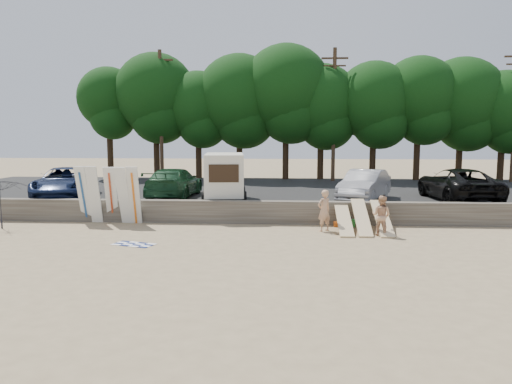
# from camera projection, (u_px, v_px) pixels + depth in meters

# --- Properties ---
(ground) EXTENTS (120.00, 120.00, 0.00)m
(ground) POSITION_uv_depth(u_px,v_px,m) (315.00, 238.00, 18.92)
(ground) COLOR tan
(ground) RESTS_ON ground
(seawall) EXTENTS (44.00, 0.50, 1.00)m
(seawall) POSITION_uv_depth(u_px,v_px,m) (312.00, 213.00, 21.83)
(seawall) COLOR #6B6356
(seawall) RESTS_ON ground
(parking_lot) EXTENTS (44.00, 14.50, 0.70)m
(parking_lot) POSITION_uv_depth(u_px,v_px,m) (306.00, 195.00, 29.28)
(parking_lot) COLOR #282828
(parking_lot) RESTS_ON ground
(treeline) EXTENTS (32.83, 6.70, 9.55)m
(treeline) POSITION_uv_depth(u_px,v_px,m) (310.00, 99.00, 35.36)
(treeline) COLOR #382616
(treeline) RESTS_ON parking_lot
(utility_poles) EXTENTS (25.80, 0.26, 9.00)m
(utility_poles) POSITION_uv_depth(u_px,v_px,m) (334.00, 112.00, 34.01)
(utility_poles) COLOR #473321
(utility_poles) RESTS_ON parking_lot
(box_trailer) EXTENTS (2.38, 3.77, 2.28)m
(box_trailer) POSITION_uv_depth(u_px,v_px,m) (224.00, 175.00, 24.05)
(box_trailer) COLOR beige
(box_trailer) RESTS_ON parking_lot
(car_0) EXTENTS (3.72, 5.95, 1.53)m
(car_0) POSITION_uv_depth(u_px,v_px,m) (65.00, 183.00, 25.27)
(car_0) COLOR #121D3F
(car_0) RESTS_ON parking_lot
(car_1) EXTENTS (2.25, 5.19, 1.49)m
(car_1) POSITION_uv_depth(u_px,v_px,m) (174.00, 183.00, 25.52)
(car_1) COLOR #15391F
(car_1) RESTS_ON parking_lot
(car_2) EXTENTS (3.23, 4.79, 1.49)m
(car_2) POSITION_uv_depth(u_px,v_px,m) (364.00, 185.00, 24.24)
(car_2) COLOR gray
(car_2) RESTS_ON parking_lot
(car_3) EXTENTS (2.99, 5.77, 1.55)m
(car_3) POSITION_uv_depth(u_px,v_px,m) (458.00, 184.00, 24.45)
(car_3) COLOR black
(car_3) RESTS_ON parking_lot
(surfboard_upright_0) EXTENTS (0.57, 0.73, 2.54)m
(surfboard_upright_0) POSITION_uv_depth(u_px,v_px,m) (83.00, 195.00, 21.99)
(surfboard_upright_0) COLOR white
(surfboard_upright_0) RESTS_ON ground
(surfboard_upright_1) EXTENTS (0.51, 0.66, 2.54)m
(surfboard_upright_1) POSITION_uv_depth(u_px,v_px,m) (94.00, 195.00, 21.87)
(surfboard_upright_1) COLOR white
(surfboard_upright_1) RESTS_ON ground
(surfboard_upright_2) EXTENTS (0.61, 0.85, 2.51)m
(surfboard_upright_2) POSITION_uv_depth(u_px,v_px,m) (111.00, 195.00, 21.93)
(surfboard_upright_2) COLOR white
(surfboard_upright_2) RESTS_ON ground
(surfboard_upright_3) EXTENTS (0.59, 0.80, 2.52)m
(surfboard_upright_3) POSITION_uv_depth(u_px,v_px,m) (123.00, 196.00, 21.69)
(surfboard_upright_3) COLOR white
(surfboard_upright_3) RESTS_ON ground
(surfboard_upright_4) EXTENTS (0.52, 0.69, 2.54)m
(surfboard_upright_4) POSITION_uv_depth(u_px,v_px,m) (134.00, 195.00, 21.65)
(surfboard_upright_4) COLOR white
(surfboard_upright_4) RESTS_ON ground
(surfboard_low_0) EXTENTS (0.56, 2.88, 0.96)m
(surfboard_low_0) POSITION_uv_depth(u_px,v_px,m) (344.00, 219.00, 20.29)
(surfboard_low_0) COLOR #D8BC88
(surfboard_low_0) RESTS_ON ground
(surfboard_low_1) EXTENTS (0.56, 2.83, 1.14)m
(surfboard_low_1) POSITION_uv_depth(u_px,v_px,m) (361.00, 217.00, 20.27)
(surfboard_low_1) COLOR #D8BC88
(surfboard_low_1) RESTS_ON ground
(surfboard_low_2) EXTENTS (0.56, 2.84, 1.10)m
(surfboard_low_2) POSITION_uv_depth(u_px,v_px,m) (382.00, 218.00, 20.19)
(surfboard_low_2) COLOR #D8BC88
(surfboard_low_2) RESTS_ON ground
(beachgoer_a) EXTENTS (0.74, 0.69, 1.70)m
(beachgoer_a) POSITION_uv_depth(u_px,v_px,m) (324.00, 211.00, 20.14)
(beachgoer_a) COLOR tan
(beachgoer_a) RESTS_ON ground
(beachgoer_b) EXTENTS (0.96, 0.91, 1.56)m
(beachgoer_b) POSITION_uv_depth(u_px,v_px,m) (381.00, 216.00, 19.30)
(beachgoer_b) COLOR tan
(beachgoer_b) RESTS_ON ground
(cooler) EXTENTS (0.42, 0.35, 0.32)m
(cooler) POSITION_uv_depth(u_px,v_px,m) (350.00, 223.00, 21.17)
(cooler) COLOR #268B35
(cooler) RESTS_ON ground
(gear_bag) EXTENTS (0.30, 0.25, 0.22)m
(gear_bag) POSITION_uv_depth(u_px,v_px,m) (337.00, 224.00, 21.21)
(gear_bag) COLOR #C25316
(gear_bag) RESTS_ON ground
(beach_towel) EXTENTS (1.89, 1.89, 0.00)m
(beach_towel) POSITION_uv_depth(u_px,v_px,m) (134.00, 244.00, 17.82)
(beach_towel) COLOR white
(beach_towel) RESTS_ON ground
(beach_umbrella) EXTENTS (3.17, 3.18, 2.09)m
(beach_umbrella) POSITION_uv_depth(u_px,v_px,m) (2.00, 204.00, 20.71)
(beach_umbrella) COLOR black
(beach_umbrella) RESTS_ON ground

